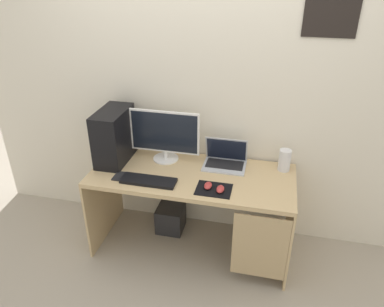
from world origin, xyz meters
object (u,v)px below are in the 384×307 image
(pc_tower, at_px, (114,136))
(mouse_right, at_px, (220,189))
(laptop, at_px, (225,160))
(keyboard, at_px, (148,181))
(mouse_left, at_px, (208,186))
(cell_phone, at_px, (119,176))
(subwoofer, at_px, (171,218))
(speaker, at_px, (285,160))
(monitor, at_px, (165,135))

(pc_tower, bearing_deg, mouse_right, -16.67)
(laptop, height_order, keyboard, laptop)
(pc_tower, height_order, mouse_right, pc_tower)
(mouse_left, bearing_deg, mouse_right, -14.74)
(cell_phone, bearing_deg, pc_tower, 116.60)
(mouse_left, relative_size, subwoofer, 0.41)
(speaker, height_order, cell_phone, speaker)
(monitor, relative_size, speaker, 3.27)
(keyboard, bearing_deg, laptop, 36.48)
(subwoofer, bearing_deg, cell_phone, -131.30)
(subwoofer, bearing_deg, mouse_left, -40.72)
(speaker, bearing_deg, monitor, -177.12)
(keyboard, relative_size, mouse_right, 4.38)
(mouse_left, relative_size, cell_phone, 0.74)
(mouse_left, bearing_deg, subwoofer, 139.28)
(keyboard, bearing_deg, mouse_left, 2.52)
(pc_tower, xyz_separation_m, keyboard, (0.38, -0.27, -0.21))
(pc_tower, xyz_separation_m, mouse_left, (0.83, -0.25, -0.20))
(laptop, height_order, subwoofer, laptop)
(mouse_right, bearing_deg, pc_tower, 163.33)
(cell_phone, height_order, subwoofer, cell_phone)
(speaker, distance_m, mouse_right, 0.61)
(pc_tower, bearing_deg, monitor, 13.47)
(pc_tower, bearing_deg, subwoofer, 12.41)
(mouse_right, bearing_deg, cell_phone, 178.09)
(mouse_right, relative_size, cell_phone, 0.74)
(mouse_left, distance_m, mouse_right, 0.10)
(speaker, height_order, keyboard, speaker)
(monitor, height_order, mouse_right, monitor)
(speaker, distance_m, subwoofer, 1.17)
(speaker, bearing_deg, cell_phone, -162.38)
(keyboard, height_order, mouse_right, mouse_right)
(monitor, bearing_deg, laptop, 2.23)
(monitor, xyz_separation_m, mouse_right, (0.52, -0.37, -0.20))
(laptop, height_order, speaker, laptop)
(mouse_left, height_order, cell_phone, mouse_left)
(monitor, xyz_separation_m, mouse_left, (0.43, -0.35, -0.20))
(pc_tower, relative_size, laptop, 1.29)
(monitor, distance_m, mouse_right, 0.67)
(laptop, xyz_separation_m, keyboard, (-0.52, -0.39, -0.03))
(pc_tower, distance_m, monitor, 0.41)
(pc_tower, xyz_separation_m, subwoofer, (0.43, 0.09, -0.83))
(speaker, relative_size, mouse_left, 1.84)
(laptop, distance_m, cell_phone, 0.86)
(mouse_right, bearing_deg, monitor, 144.58)
(keyboard, relative_size, mouse_left, 4.38)
(monitor, distance_m, keyboard, 0.42)
(cell_phone, relative_size, subwoofer, 0.55)
(pc_tower, relative_size, subwoofer, 1.86)
(laptop, bearing_deg, speaker, 3.57)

